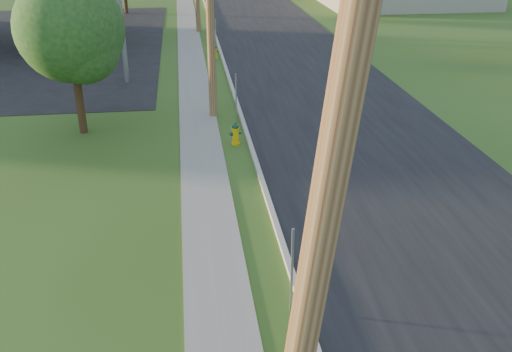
{
  "coord_description": "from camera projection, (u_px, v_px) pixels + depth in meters",
  "views": [
    {
      "loc": [
        -1.73,
        -5.35,
        7.71
      ],
      "look_at": [
        0.0,
        8.0,
        1.4
      ],
      "focal_mm": 40.0,
      "sensor_mm": 36.0,
      "label": 1
    }
  ],
  "objects": [
    {
      "name": "road",
      "position": [
        391.0,
        181.0,
        17.78
      ],
      "size": [
        8.0,
        120.0,
        0.02
      ],
      "primitive_type": "cube",
      "color": "black",
      "rests_on": "ground"
    },
    {
      "name": "sign_post_mid",
      "position": [
        236.0,
        99.0,
        22.25
      ],
      "size": [
        0.05,
        0.04,
        2.0
      ],
      "primitive_type": "cube",
      "color": "gray",
      "rests_on": "ground"
    },
    {
      "name": "hydrant_far",
      "position": [
        215.0,
        52.0,
        32.29
      ],
      "size": [
        0.39,
        0.35,
        0.76
      ],
      "color": "#E3B403",
      "rests_on": "ground"
    },
    {
      "name": "tree_verge",
      "position": [
        73.0,
        33.0,
        20.09
      ],
      "size": [
        3.85,
        3.85,
        5.83
      ],
      "color": "#331F12",
      "rests_on": "ground"
    },
    {
      "name": "utility_pole_near",
      "position": [
        316.0,
        256.0,
        5.28
      ],
      "size": [
        1.4,
        0.32,
        9.48
      ],
      "color": "brown",
      "rests_on": "ground"
    },
    {
      "name": "car_silver",
      "position": [
        56.0,
        33.0,
        35.18
      ],
      "size": [
        5.02,
        3.41,
        1.59
      ],
      "primitive_type": "imported",
      "rotation": [
        0.0,
        0.0,
        1.93
      ],
      "color": "silver",
      "rests_on": "ground"
    },
    {
      "name": "fuel_pump_se",
      "position": [
        62.0,
        27.0,
        37.4
      ],
      "size": [
        1.2,
        3.2,
        1.9
      ],
      "color": "#A5A296",
      "rests_on": "ground"
    },
    {
      "name": "sign_post_far",
      "position": [
        216.0,
        36.0,
        33.21
      ],
      "size": [
        0.05,
        0.04,
        2.0
      ],
      "primitive_type": "cube",
      "color": "gray",
      "rests_on": "ground"
    },
    {
      "name": "hydrant_mid",
      "position": [
        235.0,
        134.0,
        20.45
      ],
      "size": [
        0.43,
        0.38,
        0.82
      ],
      "color": "#DFAE07",
      "rests_on": "ground"
    },
    {
      "name": "curb",
      "position": [
        264.0,
        187.0,
        17.29
      ],
      "size": [
        0.15,
        120.0,
        0.15
      ],
      "primitive_type": "cube",
      "color": "#A5A296",
      "rests_on": "ground"
    },
    {
      "name": "sign_post_near",
      "position": [
        292.0,
        271.0,
        11.66
      ],
      "size": [
        0.05,
        0.04,
        2.0
      ],
      "primitive_type": "cube",
      "color": "gray",
      "rests_on": "ground"
    },
    {
      "name": "sidewalk",
      "position": [
        206.0,
        192.0,
        17.11
      ],
      "size": [
        1.5,
        120.0,
        0.03
      ],
      "primitive_type": "cube",
      "color": "gray",
      "rests_on": "ground"
    },
    {
      "name": "fuel_pump_ne",
      "position": [
        50.0,
        39.0,
        33.81
      ],
      "size": [
        1.2,
        3.2,
        1.9
      ],
      "color": "#A5A296",
      "rests_on": "ground"
    }
  ]
}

